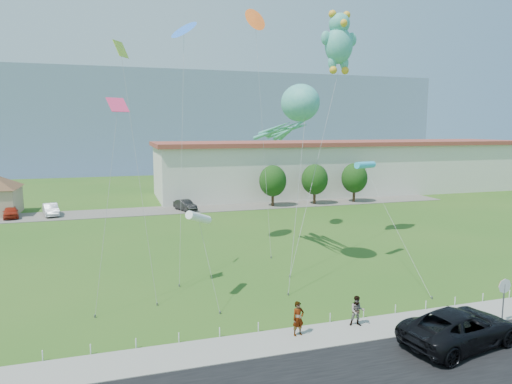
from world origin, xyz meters
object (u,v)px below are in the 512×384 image
stop_sign (504,290)px  suv (460,327)px  warehouse (346,166)px  parked_car_silver (51,210)px  pedestrian_left (298,318)px  teddy_bear_kite (339,41)px  parked_car_black (185,205)px  parked_car_red (11,212)px  octopus_kite (293,115)px  pedestrian_right (357,311)px

stop_sign → suv: size_ratio=0.41×
warehouse → parked_car_silver: (-43.15, -8.66, -3.36)m
pedestrian_left → parked_car_silver: pedestrian_left is taller
suv → teddy_bear_kite: teddy_bear_kite is taller
warehouse → suv: warehouse is taller
warehouse → parked_car_black: size_ratio=15.23×
parked_car_red → teddy_bear_kite: 40.60m
warehouse → octopus_kite: (-23.04, -34.62, 7.05)m
parked_car_red → teddy_bear_kite: (30.58, -20.66, 16.93)m
pedestrian_left → parked_car_black: (-0.24, 36.52, -0.24)m
stop_sign → octopus_kite: 17.72m
suv → pedestrian_right: 4.84m
pedestrian_left → pedestrian_right: bearing=-7.6°
pedestrian_right → octopus_kite: octopus_kite is taller
parked_car_silver → parked_car_black: size_ratio=1.07×
stop_sign → parked_car_silver: 47.70m
stop_sign → octopus_kite: size_ratio=0.19×
stop_sign → pedestrian_left: stop_sign is taller
parked_car_red → parked_car_black: 19.87m
warehouse → parked_car_red: 48.31m
suv → pedestrian_right: (-3.62, 3.21, -0.02)m
pedestrian_right → warehouse: bearing=81.4°
parked_car_black → octopus_kite: octopus_kite is taller
warehouse → teddy_bear_kite: 36.52m
stop_sign → suv: (-3.84, -1.29, -0.96)m
pedestrian_left → parked_car_red: 42.64m
octopus_kite → teddy_bear_kite: (6.24, 5.16, 6.49)m
pedestrian_right → parked_car_black: pedestrian_right is taller
teddy_bear_kite → pedestrian_right: bearing=-113.1°
pedestrian_right → teddy_bear_kite: size_ratio=0.08×
teddy_bear_kite → suv: bearing=-100.0°
parked_car_black → teddy_bear_kite: size_ratio=0.20×
pedestrian_right → parked_car_silver: pedestrian_right is taller
warehouse → parked_car_silver: 44.13m
pedestrian_right → parked_car_black: size_ratio=0.39×
octopus_kite → pedestrian_left: bearing=-109.8°
pedestrian_left → parked_car_red: size_ratio=0.43×
pedestrian_right → parked_car_red: size_ratio=0.40×
parked_car_silver → teddy_bear_kite: 37.59m
warehouse → pedestrian_left: 53.94m
warehouse → stop_sign: bearing=-108.9°
warehouse → pedestrian_left: warehouse is taller
parked_car_red → pedestrian_right: bearing=-69.7°
warehouse → pedestrian_right: bearing=-117.4°
pedestrian_left → teddy_bear_kite: size_ratio=0.08×
warehouse → parked_car_red: size_ratio=15.30×
pedestrian_right → teddy_bear_kite: 24.83m
parked_car_black → teddy_bear_kite: teddy_bear_kite is taller
pedestrian_left → teddy_bear_kite: teddy_bear_kite is taller
parked_car_silver → parked_car_black: parked_car_silver is taller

